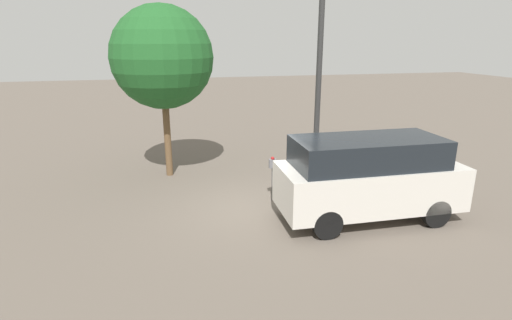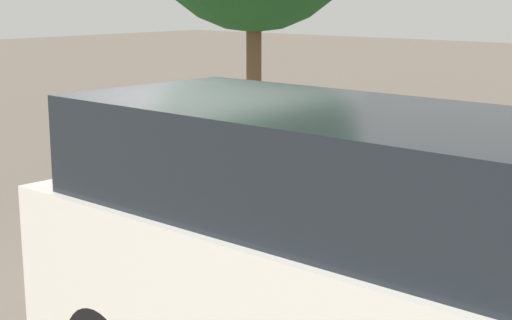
# 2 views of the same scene
# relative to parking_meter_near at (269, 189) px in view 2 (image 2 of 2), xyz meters

# --- Properties ---
(ground_plane) EXTENTS (80.00, 80.00, 0.00)m
(ground_plane) POSITION_rel_parking_meter_near_xyz_m (-0.65, -0.38, -0.98)
(ground_plane) COLOR #60564C
(parking_meter_near) EXTENTS (0.20, 0.12, 1.33)m
(parking_meter_near) POSITION_rel_parking_meter_near_xyz_m (0.00, 0.00, 0.00)
(parking_meter_near) COLOR #4C4C4C
(parking_meter_near) RESTS_ON ground
(parked_van) EXTENTS (4.70, 1.95, 2.18)m
(parked_van) POSITION_rel_parking_meter_near_xyz_m (2.04, -1.77, 0.20)
(parked_van) COLOR beige
(parked_van) RESTS_ON ground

